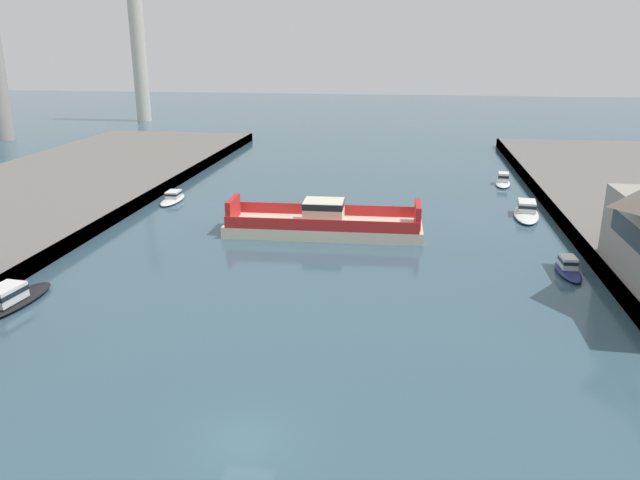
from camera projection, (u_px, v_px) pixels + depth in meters
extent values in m
plane|color=#385666|center=(244.00, 441.00, 29.02)|extent=(400.00, 400.00, 0.00)
cube|color=#423D38|center=(40.00, 261.00, 50.75)|extent=(0.30, 140.00, 1.35)
cube|color=#423D38|center=(620.00, 292.00, 44.55)|extent=(0.30, 140.00, 1.35)
cube|color=beige|center=(324.00, 228.00, 60.18)|extent=(19.13, 6.34, 1.10)
cube|color=red|center=(327.00, 210.00, 62.53)|extent=(18.21, 0.64, 1.10)
cube|color=red|center=(320.00, 225.00, 57.16)|extent=(18.21, 0.64, 1.10)
cube|color=beige|center=(324.00, 212.00, 59.68)|extent=(3.88, 3.29, 2.21)
cube|color=black|center=(324.00, 204.00, 59.44)|extent=(3.93, 3.34, 0.60)
cube|color=red|center=(418.00, 215.00, 58.69)|extent=(0.62, 4.07, 2.20)
cube|color=red|center=(233.00, 209.00, 60.67)|extent=(0.62, 4.07, 2.20)
ellipsoid|color=white|center=(173.00, 200.00, 72.32)|extent=(2.16, 6.00, 0.40)
cube|color=silver|center=(173.00, 194.00, 72.56)|extent=(1.47, 2.11, 0.76)
cube|color=black|center=(173.00, 193.00, 72.53)|extent=(1.51, 2.17, 0.23)
ellipsoid|color=black|center=(13.00, 302.00, 43.82)|extent=(3.23, 7.85, 0.53)
cube|color=silver|center=(5.00, 294.00, 43.04)|extent=(1.99, 2.84, 1.13)
cube|color=black|center=(5.00, 292.00, 43.00)|extent=(2.05, 2.92, 0.34)
ellipsoid|color=navy|center=(568.00, 272.00, 49.61)|extent=(1.93, 4.97, 0.49)
cube|color=silver|center=(568.00, 262.00, 49.75)|extent=(1.25, 1.77, 0.93)
cube|color=black|center=(568.00, 261.00, 49.71)|extent=(1.29, 1.82, 0.28)
ellipsoid|color=white|center=(503.00, 183.00, 80.62)|extent=(2.53, 5.63, 0.41)
cube|color=silver|center=(503.00, 177.00, 80.76)|extent=(1.52, 2.05, 1.14)
cube|color=black|center=(504.00, 176.00, 80.71)|extent=(1.57, 2.11, 0.34)
ellipsoid|color=white|center=(526.00, 214.00, 66.05)|extent=(3.46, 8.23, 0.53)
cube|color=silver|center=(527.00, 206.00, 66.35)|extent=(2.10, 2.98, 1.06)
cube|color=black|center=(527.00, 205.00, 66.31)|extent=(2.16, 3.07, 0.32)
cube|color=black|center=(636.00, 239.00, 42.63)|extent=(0.08, 10.87, 1.61)
cylinder|color=beige|center=(138.00, 41.00, 140.03)|extent=(3.26, 3.26, 36.06)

